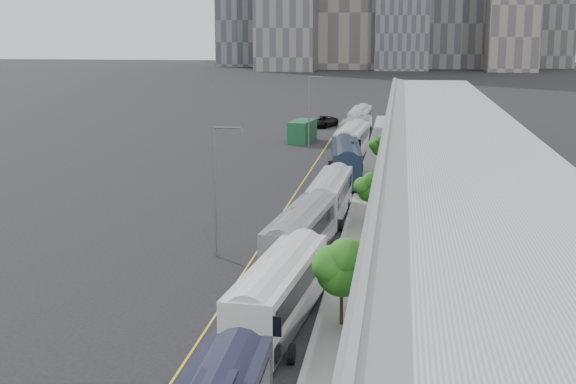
% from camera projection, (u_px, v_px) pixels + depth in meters
% --- Properties ---
extents(sidewalk, '(10.00, 170.00, 0.12)m').
position_uv_depth(sidewalk, '(409.00, 236.00, 59.90)').
color(sidewalk, gray).
rests_on(sidewalk, ground).
extents(lane_line, '(0.12, 160.00, 0.02)m').
position_uv_depth(lane_line, '(270.00, 232.00, 61.34)').
color(lane_line, gold).
rests_on(lane_line, ground).
extents(depot, '(12.45, 160.40, 7.20)m').
position_uv_depth(depot, '(465.00, 192.00, 58.67)').
color(depot, gray).
rests_on(depot, ground).
extents(bus_2, '(3.73, 12.90, 3.72)m').
position_uv_depth(bus_2, '(279.00, 298.00, 41.43)').
color(bus_2, silver).
rests_on(bus_2, ground).
extents(bus_3, '(3.67, 12.62, 3.64)m').
position_uv_depth(bus_3, '(301.00, 240.00, 53.17)').
color(bus_3, gray).
rests_on(bus_3, ground).
extents(bus_4, '(2.86, 12.39, 3.60)m').
position_uv_depth(bus_4, '(330.00, 200.00, 65.74)').
color(bus_4, '#B0B2BB').
rests_on(bus_4, ground).
extents(bus_5, '(4.08, 14.02, 4.04)m').
position_uv_depth(bus_5, '(346.00, 165.00, 81.45)').
color(bus_5, '#162033').
rests_on(bus_5, ground).
extents(bus_6, '(3.49, 13.90, 4.03)m').
position_uv_depth(bus_6, '(352.00, 144.00, 96.14)').
color(bus_6, silver).
rests_on(bus_6, ground).
extents(bus_7, '(3.49, 12.35, 3.56)m').
position_uv_depth(bus_7, '(355.00, 132.00, 109.63)').
color(bus_7, gray).
rests_on(bus_7, ground).
extents(bus_8, '(3.06, 13.19, 3.83)m').
position_uv_depth(bus_8, '(360.00, 122.00, 120.30)').
color(bus_8, '#B2B6BD').
rests_on(bus_8, ground).
extents(tree_1, '(2.73, 2.73, 4.81)m').
position_uv_depth(tree_1, '(342.00, 263.00, 41.18)').
color(tree_1, black).
rests_on(tree_1, ground).
extents(tree_2, '(1.92, 1.92, 3.96)m').
position_uv_depth(tree_2, '(369.00, 187.00, 63.54)').
color(tree_2, black).
rests_on(tree_2, ground).
extents(tree_3, '(1.68, 1.68, 3.69)m').
position_uv_depth(tree_3, '(379.00, 146.00, 86.87)').
color(tree_3, black).
rests_on(tree_3, ground).
extents(street_lamp_near, '(2.04, 0.22, 8.95)m').
position_uv_depth(street_lamp_near, '(217.00, 182.00, 53.70)').
color(street_lamp_near, '#59595E').
rests_on(street_lamp_near, ground).
extents(street_lamp_far, '(2.04, 0.22, 9.28)m').
position_uv_depth(street_lamp_far, '(310.00, 106.00, 105.10)').
color(street_lamp_far, '#59595E').
rests_on(street_lamp_far, ground).
extents(shipping_container, '(3.45, 6.69, 2.95)m').
position_uv_depth(shipping_container, '(302.00, 131.00, 110.32)').
color(shipping_container, '#154726').
rests_on(shipping_container, ground).
extents(suv, '(4.93, 6.89, 1.74)m').
position_uv_depth(suv, '(323.00, 122.00, 127.31)').
color(suv, black).
rests_on(suv, ground).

